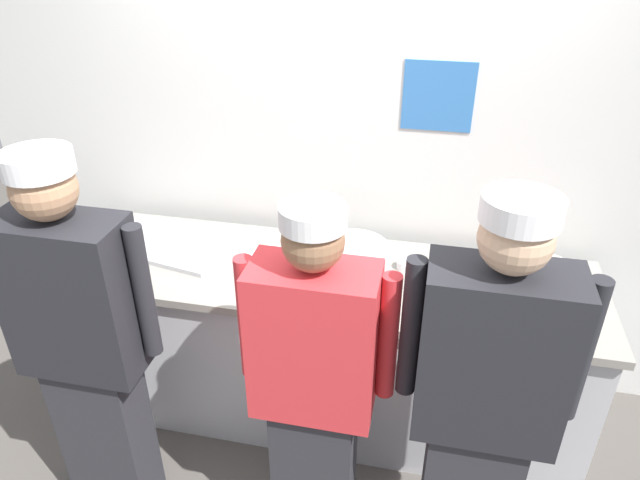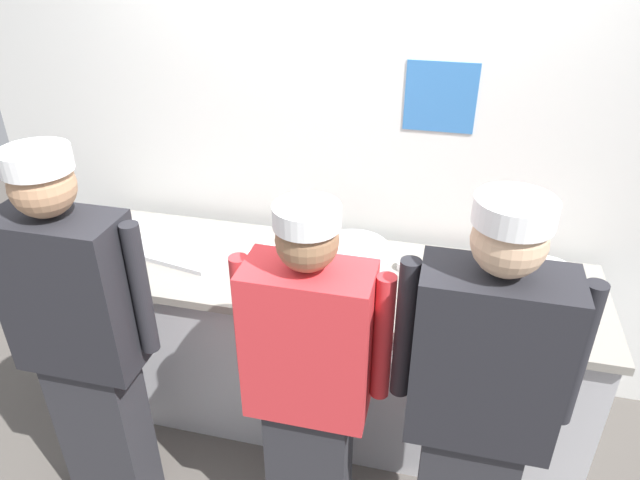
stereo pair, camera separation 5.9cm
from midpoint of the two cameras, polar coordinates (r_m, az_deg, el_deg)
ground_plane at (r=3.12m, az=-1.65°, el=-21.13°), size 9.00×9.00×0.00m
wall_back at (r=3.03m, az=2.08°, el=9.69°), size 4.09×0.11×2.75m
prep_counter at (r=3.07m, az=0.01°, el=-10.15°), size 2.61×0.76×0.89m
chef_near_left at (r=2.51m, az=-22.79°, el=-9.36°), size 0.62×0.24×1.73m
chef_center at (r=2.24m, az=-1.36°, el=-14.13°), size 0.59×0.24×1.62m
chef_far_right at (r=2.16m, az=15.00°, el=-15.37°), size 0.62×0.24×1.72m
plate_stack_front at (r=2.86m, az=-5.69°, el=-1.99°), size 0.23×0.23×0.05m
plate_stack_rear at (r=2.91m, az=20.77°, el=-3.01°), size 0.23×0.23×0.08m
mixing_bowl_steel at (r=2.79m, az=2.69°, el=-1.74°), size 0.34×0.34×0.14m
sheet_tray at (r=3.06m, az=-14.16°, el=-0.83°), size 0.54×0.43×0.02m
squeeze_bottle_primary at (r=2.70m, az=19.61°, el=-4.38°), size 0.06×0.06×0.18m
ramekin_yellow_sauce at (r=2.81m, az=14.55°, el=-3.58°), size 0.09×0.09×0.04m
ramekin_green_sauce at (r=2.84m, az=7.78°, el=-2.39°), size 0.08×0.08×0.04m
ramekin_red_sauce at (r=3.31m, az=-18.23°, el=1.25°), size 0.10×0.10×0.04m
deli_cup at (r=2.61m, az=14.10°, el=-5.88°), size 0.09×0.09×0.09m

